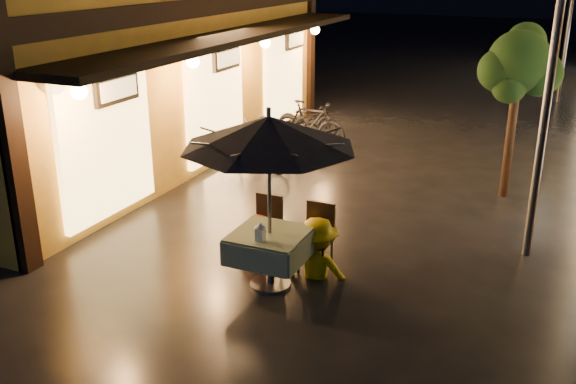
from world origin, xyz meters
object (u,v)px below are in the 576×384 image
at_px(cafe_table, 270,246).
at_px(patio_umbrella, 269,132).
at_px(streetlamp_near, 553,59).
at_px(person_yellow, 318,220).
at_px(person_orange, 257,216).
at_px(table_lantern, 260,231).
at_px(bicycle_0, 254,150).

xyz_separation_m(cafe_table, patio_umbrella, (0.00, -0.00, 1.56)).
relative_size(streetlamp_near, person_yellow, 2.58).
relative_size(cafe_table, person_orange, 0.67).
bearing_deg(streetlamp_near, person_yellow, -145.08).
bearing_deg(person_orange, cafe_table, 132.97).
height_order(patio_umbrella, table_lantern, patio_umbrella).
xyz_separation_m(person_yellow, bicycle_0, (-2.90, 3.84, -0.37)).
bearing_deg(table_lantern, person_yellow, 61.59).
bearing_deg(person_orange, streetlamp_near, -149.53).
distance_m(table_lantern, person_orange, 0.97).
relative_size(streetlamp_near, patio_umbrella, 1.72).
height_order(streetlamp_near, table_lantern, streetlamp_near).
bearing_deg(person_yellow, patio_umbrella, 40.34).
bearing_deg(person_orange, person_yellow, -176.31).
bearing_deg(person_yellow, streetlamp_near, -155.69).
bearing_deg(streetlamp_near, table_lantern, -139.06).
relative_size(person_yellow, bicycle_0, 0.96).
height_order(table_lantern, bicycle_0, table_lantern).
height_order(streetlamp_near, patio_umbrella, streetlamp_near).
xyz_separation_m(cafe_table, person_orange, (-0.46, 0.55, 0.15)).
xyz_separation_m(patio_umbrella, person_yellow, (0.46, 0.56, -1.33)).
distance_m(cafe_table, table_lantern, 0.43).
relative_size(person_orange, person_yellow, 0.90).
relative_size(patio_umbrella, bicycle_0, 1.45).
relative_size(table_lantern, person_yellow, 0.15).
bearing_deg(bicycle_0, patio_umbrella, -148.18).
bearing_deg(table_lantern, cafe_table, 90.00).
bearing_deg(person_orange, bicycle_0, -59.93).
distance_m(streetlamp_near, person_orange, 4.59).
bearing_deg(bicycle_0, person_yellow, -140.13).
xyz_separation_m(streetlamp_near, person_yellow, (-2.65, -1.85, -2.10)).
bearing_deg(cafe_table, patio_umbrella, -90.00).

